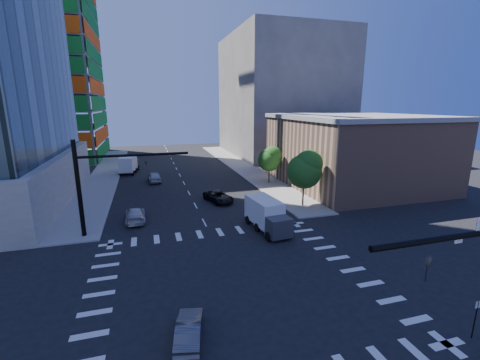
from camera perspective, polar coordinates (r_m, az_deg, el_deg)
name	(u,v)px	position (r m, az deg, el deg)	size (l,w,h in m)	color
ground	(235,281)	(23.75, -0.96, -17.56)	(160.00, 160.00, 0.00)	black
road_markings	(235,281)	(23.74, -0.96, -17.55)	(20.00, 20.00, 0.01)	silver
sidewalk_ne	(241,167)	(63.43, 0.25, 2.39)	(5.00, 60.00, 0.15)	gray
sidewalk_nw	(106,174)	(61.27, -22.76, 0.94)	(5.00, 60.00, 0.15)	gray
construction_building	(29,43)	(85.38, -33.37, 19.70)	(25.16, 34.50, 70.60)	slate
commercial_building	(354,150)	(52.01, 19.59, 5.02)	(20.50, 22.50, 10.60)	#9D745B
bg_building_ne	(281,96)	(81.37, 7.25, 14.58)	(24.00, 30.00, 28.00)	#635D59
signal_mast_nw	(96,179)	(32.18, -24.27, 0.15)	(10.20, 0.40, 9.00)	black
tree_south	(306,169)	(38.81, 11.59, 1.96)	(4.16, 4.16, 6.82)	#382316
tree_north	(270,158)	(49.77, 5.41, 3.85)	(3.54, 3.52, 5.78)	#382316
no_parking_sign	(476,315)	(22.13, 36.39, -18.77)	(0.30, 0.06, 2.20)	black
car_nb_far	(219,197)	(40.96, -3.84, -2.95)	(2.29, 4.96, 1.38)	black
car_sb_near	(135,215)	(36.08, -18.11, -5.88)	(1.98, 4.86, 1.41)	silver
car_sb_mid	(154,177)	(53.06, -15.01, 0.54)	(1.90, 4.71, 1.61)	#ABAEB2
car_sb_cross	(189,330)	(18.85, -9.04, -24.80)	(1.30, 3.72, 1.23)	#4C4C51
box_truck_near	(268,218)	(31.68, 5.04, -6.73)	(3.01, 5.95, 3.01)	black
box_truck_far	(129,165)	(61.49, -19.09, 2.53)	(3.47, 6.27, 3.11)	black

